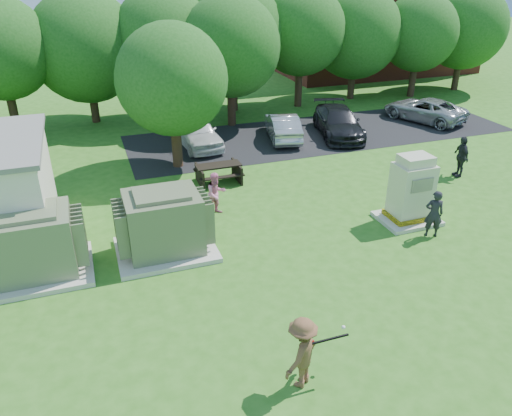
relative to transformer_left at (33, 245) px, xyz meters
name	(u,v)px	position (x,y,z in m)	size (l,w,h in m)	color
ground	(308,320)	(6.50, -4.50, -0.97)	(120.00, 120.00, 0.00)	#2D6619
brick_building	(375,18)	(24.50, 22.50, 3.03)	(15.00, 8.00, 8.00)	maroon
parking_strip	(322,133)	(13.50, 9.00, -0.96)	(20.00, 6.00, 0.01)	#232326
transformer_left	(33,245)	(0.00, 0.00, 0.00)	(3.00, 2.40, 2.07)	beige
transformer_right	(164,224)	(3.70, 0.00, 0.00)	(3.00, 2.40, 2.07)	beige
generator_cabinet	(411,193)	(12.03, -0.72, 0.08)	(1.98, 1.62, 2.41)	beige
picnic_table	(219,171)	(6.71, 4.67, -0.49)	(1.81, 1.36, 0.77)	black
batter	(302,353)	(5.46, -6.33, -0.12)	(1.10, 0.63, 1.70)	brown
person_by_generator	(434,214)	(12.13, -1.89, -0.16)	(0.59, 0.39, 1.62)	black
person_at_picnic	(216,194)	(5.88, 1.98, -0.18)	(0.77, 0.60, 1.57)	pink
person_walking_right	(461,157)	(16.38, 1.97, -0.11)	(1.01, 0.42, 1.72)	#25262A
car_white	(196,132)	(6.90, 9.30, -0.25)	(1.69, 4.20, 1.43)	silver
car_silver_a	(283,126)	(11.24, 8.90, -0.32)	(1.37, 3.92, 1.29)	#9F9EA2
car_dark	(338,122)	(14.13, 8.48, -0.27)	(1.95, 4.80, 1.39)	black
car_silver_b	(424,110)	(19.90, 9.17, -0.33)	(2.12, 4.59, 1.28)	#A3A4A7
batting_equipment	(328,338)	(6.04, -6.35, 0.13)	(1.10, 0.39, 0.16)	black
tree_row	(197,42)	(8.25, 14.00, 3.18)	(41.30, 13.30, 7.30)	#47301E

